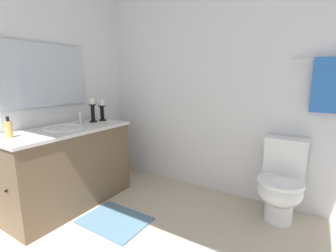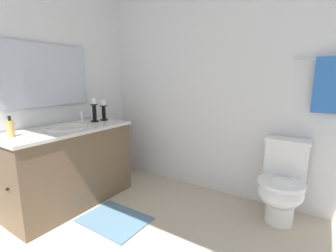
{
  "view_description": "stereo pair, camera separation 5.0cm",
  "coord_description": "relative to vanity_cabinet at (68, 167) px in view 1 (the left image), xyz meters",
  "views": [
    {
      "loc": [
        0.92,
        -1.42,
        1.29
      ],
      "look_at": [
        -0.23,
        0.42,
        0.86
      ],
      "focal_mm": 25.57,
      "sensor_mm": 36.0,
      "label": 1
    },
    {
      "loc": [
        0.96,
        -1.39,
        1.29
      ],
      "look_at": [
        -0.23,
        0.42,
        0.86
      ],
      "focal_mm": 25.57,
      "sensor_mm": 36.0,
      "label": 2
    }
  ],
  "objects": [
    {
      "name": "toilet",
      "position": [
        1.9,
        0.83,
        -0.04
      ],
      "size": [
        0.39,
        0.54,
        0.75
      ],
      "color": "white",
      "rests_on": "ground"
    },
    {
      "name": "wall_left",
      "position": [
        -0.32,
        -0.01,
        0.82
      ],
      "size": [
        0.04,
        2.25,
        2.45
      ],
      "primitive_type": "cube",
      "color": "white",
      "rests_on": "ground"
    },
    {
      "name": "mirror",
      "position": [
        -0.28,
        0.0,
        0.92
      ],
      "size": [
        0.02,
        0.95,
        0.63
      ],
      "primitive_type": "cube",
      "color": "silver"
    },
    {
      "name": "soap_bottle",
      "position": [
        -0.05,
        -0.49,
        0.48
      ],
      "size": [
        0.06,
        0.06,
        0.18
      ],
      "color": "#E5B259",
      "rests_on": "vanity_cabinet"
    },
    {
      "name": "vanity_cabinet",
      "position": [
        0.0,
        0.0,
        0.0
      ],
      "size": [
        0.58,
        1.27,
        0.81
      ],
      "color": "brown",
      "rests_on": "ground"
    },
    {
      "name": "candle_holder_short",
      "position": [
        -0.05,
        0.4,
        0.54
      ],
      "size": [
        0.09,
        0.09,
        0.27
      ],
      "color": "black",
      "rests_on": "vanity_cabinet"
    },
    {
      "name": "sink_basin",
      "position": [
        0.0,
        0.0,
        0.36
      ],
      "size": [
        0.4,
        0.4,
        0.24
      ],
      "color": "white",
      "rests_on": "vanity_cabinet"
    },
    {
      "name": "towel_near_vanity",
      "position": [
        2.18,
        1.04,
        0.83
      ],
      "size": [
        0.28,
        0.03,
        0.47
      ],
      "primitive_type": "cube",
      "color": "blue",
      "rests_on": "towel_bar"
    },
    {
      "name": "bath_mat",
      "position": [
        0.62,
        0.0,
        -0.4
      ],
      "size": [
        0.6,
        0.44,
        0.02
      ],
      "primitive_type": "cube",
      "color": "slate",
      "rests_on": "ground"
    },
    {
      "name": "floor",
      "position": [
        1.18,
        -0.01,
        -0.42
      ],
      "size": [
        3.0,
        2.25,
        0.02
      ],
      "primitive_type": "cube",
      "color": "beige",
      "rests_on": "ground"
    },
    {
      "name": "candle_holder_tall",
      "position": [
        -0.03,
        0.52,
        0.53
      ],
      "size": [
        0.09,
        0.09,
        0.24
      ],
      "color": "black",
      "rests_on": "vanity_cabinet"
    },
    {
      "name": "towel_bar",
      "position": [
        2.18,
        1.06,
        1.05
      ],
      "size": [
        0.63,
        0.02,
        0.02
      ],
      "primitive_type": "cylinder",
      "rotation": [
        0.0,
        1.57,
        0.0
      ],
      "color": "silver"
    },
    {
      "name": "wall_back",
      "position": [
        1.18,
        1.12,
        0.82
      ],
      "size": [
        3.0,
        0.04,
        2.45
      ],
      "primitive_type": "cube",
      "color": "white",
      "rests_on": "ground"
    }
  ]
}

